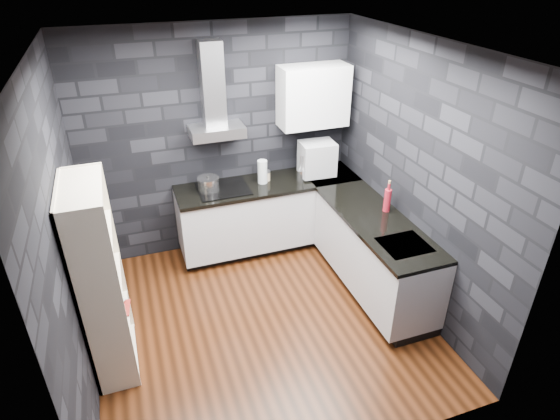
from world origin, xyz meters
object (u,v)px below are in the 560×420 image
storage_jar (266,176)px  appliance_garage (317,158)px  red_bottle (387,200)px  bookshelf (101,281)px  utensil_crock (301,175)px  fruit_bowl (100,287)px  glass_vase (262,172)px  pot (208,184)px

storage_jar → appliance_garage: appliance_garage is taller
appliance_garage → red_bottle: appliance_garage is taller
storage_jar → appliance_garage: bearing=-6.5°
bookshelf → utensil_crock: bearing=31.8°
utensil_crock → bookshelf: bookshelf is taller
utensil_crock → bookshelf: bearing=-151.4°
utensil_crock → fruit_bowl: utensil_crock is taller
glass_vase → bookshelf: (-1.86, -1.34, -0.14)m
utensil_crock → red_bottle: size_ratio=0.53×
glass_vase → fruit_bowl: glass_vase is taller
bookshelf → red_bottle: bearing=8.3°
utensil_crock → appliance_garage: (0.23, 0.06, 0.16)m
red_bottle → utensil_crock: bearing=120.1°
pot → glass_vase: bearing=0.4°
storage_jar → utensil_crock: utensil_crock is taller
bookshelf → fruit_bowl: (0.00, -0.14, 0.04)m
glass_vase → bookshelf: bearing=-144.1°
glass_vase → red_bottle: size_ratio=1.12×
glass_vase → utensil_crock: bearing=-10.9°
pot → glass_vase: glass_vase is taller
red_bottle → appliance_garage: bearing=108.3°
glass_vase → utensil_crock: glass_vase is taller
glass_vase → utensil_crock: size_ratio=2.13×
pot → glass_vase: size_ratio=0.85×
utensil_crock → red_bottle: red_bottle is taller
bookshelf → fruit_bowl: 0.14m
bookshelf → pot: bearing=51.3°
red_bottle → storage_jar: bearing=130.7°
glass_vase → fruit_bowl: 2.38m
appliance_garage → storage_jar: bearing=176.5°
glass_vase → red_bottle: glass_vase is taller
utensil_crock → glass_vase: bearing=169.1°
fruit_bowl → storage_jar: bearing=38.5°
storage_jar → fruit_bowl: size_ratio=0.50×
red_bottle → glass_vase: bearing=133.6°
pot → fruit_bowl: bearing=-129.2°
storage_jar → utensil_crock: size_ratio=0.82×
utensil_crock → pot: bearing=175.7°
pot → appliance_garage: (1.33, -0.02, 0.14)m
pot → red_bottle: size_ratio=0.95×
storage_jar → appliance_garage: (0.62, -0.07, 0.17)m
pot → appliance_garage: appliance_garage is taller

